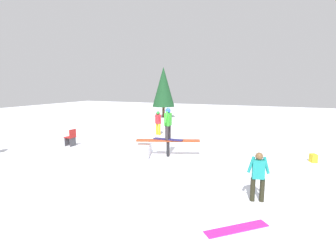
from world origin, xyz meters
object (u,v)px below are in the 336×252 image
object	(u,v)px
rail_feature	(168,142)
backpack_on_snow	(313,158)
loose_snowboard_magenta	(237,229)
bystander_teal	(258,174)
main_rider_on_rail	(168,124)
folding_chair	(71,138)
bystander_red	(158,122)
pine_tree_far	(163,87)

from	to	relation	value
rail_feature	backpack_on_snow	bearing A→B (deg)	-5.97
loose_snowboard_magenta	bystander_teal	bearing A→B (deg)	37.89
main_rider_on_rail	bystander_teal	size ratio (longest dim) A/B	1.02
bystander_teal	backpack_on_snow	world-z (taller)	bystander_teal
rail_feature	bystander_teal	size ratio (longest dim) A/B	1.97
rail_feature	folding_chair	xyz separation A→B (m)	(-5.35, -0.19, -0.23)
rail_feature	bystander_teal	bearing A→B (deg)	-59.11
bystander_teal	bystander_red	bearing A→B (deg)	-62.35
rail_feature	main_rider_on_rail	world-z (taller)	main_rider_on_rail
bystander_red	pine_tree_far	world-z (taller)	pine_tree_far
main_rider_on_rail	backpack_on_snow	distance (m)	6.11
bystander_red	folding_chair	bearing A→B (deg)	-93.80
main_rider_on_rail	loose_snowboard_magenta	bearing A→B (deg)	-54.90
folding_chair	loose_snowboard_magenta	bearing A→B (deg)	64.81
loose_snowboard_magenta	backpack_on_snow	bearing A→B (deg)	29.31
main_rider_on_rail	bystander_teal	xyz separation A→B (m)	(3.99, -3.13, -0.69)
bystander_red	rail_feature	bearing A→B (deg)	-31.25
bystander_teal	bystander_red	distance (m)	9.90
backpack_on_snow	pine_tree_far	xyz separation A→B (m)	(-11.65, 10.91, 2.72)
main_rider_on_rail	bystander_red	world-z (taller)	main_rider_on_rail
folding_chair	main_rider_on_rail	bearing A→B (deg)	93.68
bystander_teal	bystander_red	world-z (taller)	bystander_red
bystander_teal	bystander_red	size ratio (longest dim) A/B	0.91
rail_feature	backpack_on_snow	xyz separation A→B (m)	(5.77, 1.55, -0.48)
pine_tree_far	rail_feature	bearing A→B (deg)	-64.72
bystander_red	pine_tree_far	distance (m)	9.04
bystander_red	folding_chair	size ratio (longest dim) A/B	1.69
bystander_teal	loose_snowboard_magenta	distance (m)	1.83
rail_feature	folding_chair	bearing A→B (deg)	161.03
rail_feature	pine_tree_far	xyz separation A→B (m)	(-5.88, 12.46, 2.24)
folding_chair	bystander_teal	bearing A→B (deg)	74.17
bystander_teal	backpack_on_snow	distance (m)	5.04
loose_snowboard_magenta	folding_chair	size ratio (longest dim) A/B	1.71
bystander_teal	folding_chair	world-z (taller)	bystander_teal
rail_feature	bystander_teal	distance (m)	5.08
pine_tree_far	main_rider_on_rail	bearing A→B (deg)	-64.72
folding_chair	backpack_on_snow	bearing A→B (deg)	100.53
rail_feature	bystander_teal	xyz separation A→B (m)	(3.99, -3.13, 0.11)
backpack_on_snow	pine_tree_far	world-z (taller)	pine_tree_far
bystander_teal	pine_tree_far	xyz separation A→B (m)	(-9.87, 15.59, 2.13)
rail_feature	main_rider_on_rail	distance (m)	0.81
loose_snowboard_magenta	pine_tree_far	xyz separation A→B (m)	(-9.60, 17.24, 2.88)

